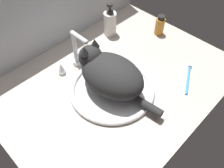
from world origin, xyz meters
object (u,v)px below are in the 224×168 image
(faucet, at_px, (77,53))
(soap_pump_bottle, at_px, (110,23))
(cat, at_px, (109,73))
(sink_basin, at_px, (112,89))
(toothbrush, at_px, (188,77))
(amber_bottle, at_px, (160,25))

(faucet, distance_m, soap_pump_bottle, 0.27)
(cat, bearing_deg, sink_basin, -84.00)
(toothbrush, bearing_deg, amber_bottle, 60.33)
(sink_basin, distance_m, cat, 0.09)
(cat, bearing_deg, toothbrush, -35.77)
(cat, bearing_deg, faucet, 89.49)
(soap_pump_bottle, bearing_deg, amber_bottle, -45.02)
(toothbrush, bearing_deg, cat, 144.23)
(faucet, bearing_deg, amber_bottle, -14.85)
(sink_basin, distance_m, toothbrush, 0.34)
(amber_bottle, bearing_deg, cat, -169.65)
(cat, bearing_deg, amber_bottle, 10.35)
(sink_basin, relative_size, toothbrush, 2.08)
(sink_basin, relative_size, faucet, 1.72)
(sink_basin, xyz_separation_m, amber_bottle, (0.45, 0.10, 0.04))
(amber_bottle, relative_size, soap_pump_bottle, 0.61)
(amber_bottle, bearing_deg, sink_basin, -167.53)
(faucet, height_order, cat, cat)
(sink_basin, height_order, soap_pump_bottle, soap_pump_bottle)
(cat, distance_m, soap_pump_bottle, 0.38)
(sink_basin, xyz_separation_m, faucet, (0.00, 0.22, 0.06))
(soap_pump_bottle, bearing_deg, toothbrush, -88.04)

